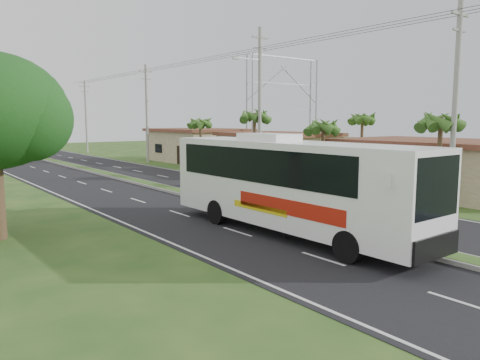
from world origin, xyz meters
TOP-DOWN VIEW (x-y plane):
  - ground at (0.00, 0.00)m, footprint 180.00×180.00m
  - road_asphalt at (0.00, 20.00)m, footprint 14.00×160.00m
  - median_strip at (0.00, 20.00)m, footprint 1.20×160.00m
  - lane_edge_left at (-6.70, 20.00)m, footprint 0.12×160.00m
  - lane_edge_right at (6.70, 20.00)m, footprint 0.12×160.00m
  - shop_near at (14.00, 6.00)m, footprint 8.60×12.60m
  - shop_mid at (14.00, 22.00)m, footprint 7.60×10.60m
  - shop_far at (14.00, 36.00)m, footprint 8.60×11.60m
  - palm_verge_a at (9.00, 3.00)m, footprint 2.40×2.40m
  - palm_verge_b at (9.40, 12.00)m, footprint 2.40×2.40m
  - palm_verge_c at (8.80, 19.00)m, footprint 2.40×2.40m
  - palm_verge_d at (9.30, 28.00)m, footprint 2.40×2.40m
  - palm_behind_shop at (17.50, 15.00)m, footprint 2.40×2.40m
  - utility_pole_a at (8.50, 2.00)m, footprint 1.60×0.28m
  - utility_pole_b at (8.47, 18.00)m, footprint 3.20×0.28m
  - utility_pole_c at (8.50, 38.00)m, footprint 1.60×0.28m
  - utility_pole_d at (8.50, 58.00)m, footprint 1.60×0.28m
  - billboard_lattice at (22.00, 30.00)m, footprint 10.18×1.18m
  - coach_bus_main at (-1.98, 3.45)m, footprint 2.98×13.21m
  - coach_bus_far at (-2.92, 51.56)m, footprint 2.89×10.83m
  - motorcyclist at (-2.00, 2.92)m, footprint 1.61×0.59m

SIDE VIEW (x-z plane):
  - ground at x=0.00m, z-range 0.00..0.00m
  - lane_edge_left at x=-6.70m, z-range 0.00..0.00m
  - lane_edge_right at x=6.70m, z-range 0.00..0.00m
  - road_asphalt at x=0.00m, z-range 0.00..0.02m
  - median_strip at x=0.00m, z-range 0.01..0.20m
  - motorcyclist at x=-2.00m, z-range -0.28..2.01m
  - coach_bus_far at x=-2.92m, z-range 0.21..3.33m
  - shop_near at x=14.00m, z-range 0.02..3.54m
  - shop_mid at x=14.00m, z-range 0.02..3.69m
  - shop_far at x=14.00m, z-range 0.02..3.84m
  - coach_bus_main at x=-1.98m, z-range 0.21..4.47m
  - palm_verge_b at x=9.40m, z-range 1.83..6.88m
  - palm_verge_d at x=9.30m, z-range 1.92..7.17m
  - palm_verge_a at x=9.00m, z-range 2.02..7.47m
  - palm_behind_shop at x=17.50m, z-range 2.11..7.76m
  - palm_verge_c at x=8.80m, z-range 2.20..8.05m
  - utility_pole_d at x=8.50m, z-range 0.17..10.67m
  - utility_pole_a at x=8.50m, z-range 0.17..11.17m
  - utility_pole_c at x=8.50m, z-range 0.17..11.17m
  - utility_pole_b at x=8.47m, z-range 0.26..12.26m
  - billboard_lattice at x=22.00m, z-range 0.79..12.86m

